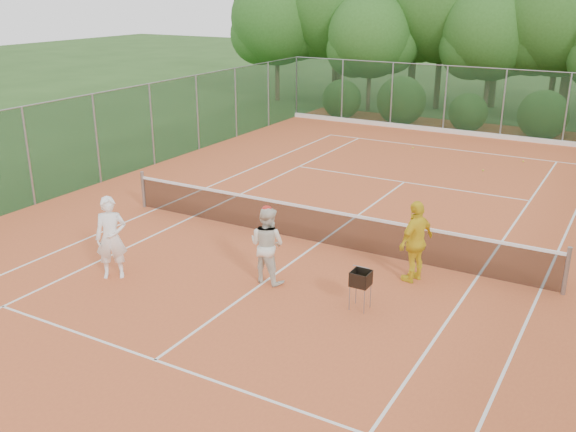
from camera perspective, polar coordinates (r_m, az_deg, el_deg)
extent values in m
plane|color=#27491A|center=(16.69, 2.76, -2.50)|extent=(120.00, 120.00, 0.00)
cube|color=#C95C2E|center=(16.69, 2.76, -2.46)|extent=(18.00, 36.00, 0.02)
cylinder|color=gray|center=(19.74, -12.74, 2.32)|extent=(0.10, 0.10, 1.10)
cylinder|color=gray|center=(14.98, 23.51, -4.51)|extent=(0.10, 0.10, 1.10)
cube|color=black|center=(16.52, 2.79, -0.95)|extent=(11.87, 0.03, 0.86)
cube|color=white|center=(16.36, 2.81, 0.57)|extent=(11.87, 0.04, 0.07)
imported|color=white|center=(14.95, -15.45, -1.87)|extent=(0.83, 0.78, 1.92)
imported|color=silver|center=(14.24, -1.87, -2.57)|extent=(0.90, 0.72, 1.77)
ellipsoid|color=red|center=(13.94, -1.91, 0.64)|extent=(0.22, 0.22, 0.14)
imported|color=yellow|center=(14.54, 11.31, -2.22)|extent=(0.77, 1.19, 1.88)
cylinder|color=gray|center=(13.28, 5.48, -7.29)|extent=(0.02, 0.02, 0.53)
cylinder|color=gray|center=(13.44, 7.35, -7.02)|extent=(0.02, 0.02, 0.53)
cube|color=black|center=(13.18, 6.49, -5.52)|extent=(0.37, 0.37, 0.31)
sphere|color=#CDD331|center=(27.12, 11.05, 5.98)|extent=(0.07, 0.07, 0.07)
sphere|color=gold|center=(26.07, 20.18, 4.58)|extent=(0.07, 0.07, 0.07)
sphere|color=gold|center=(24.29, 16.95, 3.90)|extent=(0.07, 0.07, 0.07)
cube|color=white|center=(27.35, 14.25, 5.78)|extent=(11.03, 0.06, 0.01)
cube|color=white|center=(19.62, -11.65, 0.61)|extent=(0.06, 23.77, 0.01)
cube|color=white|center=(15.23, 21.56, -6.10)|extent=(0.06, 23.77, 0.01)
cube|color=white|center=(18.77, -8.47, -0.07)|extent=(0.06, 23.77, 0.01)
cube|color=white|center=(15.42, 16.53, -5.16)|extent=(0.06, 23.77, 0.01)
cube|color=white|center=(22.27, 10.30, 2.98)|extent=(8.23, 0.06, 0.01)
cube|color=white|center=(11.94, -11.74, -12.43)|extent=(8.23, 0.06, 0.01)
cube|color=white|center=(16.68, 2.76, -2.42)|extent=(0.06, 12.80, 0.01)
cube|color=#19381E|center=(30.02, 16.18, 9.73)|extent=(18.00, 0.02, 3.00)
cylinder|color=gray|center=(33.28, 0.75, 11.39)|extent=(0.07, 0.07, 3.00)
cube|color=#19381E|center=(20.71, -22.08, 4.89)|extent=(0.02, 33.00, 3.00)
cylinder|color=gray|center=(33.28, 0.75, 11.39)|extent=(0.07, 0.07, 3.00)
cylinder|color=brown|center=(38.40, -0.96, 13.02)|extent=(0.26, 0.26, 3.75)
sphere|color=#27541C|center=(38.18, -0.99, 17.16)|extent=(5.25, 5.25, 5.25)
cylinder|color=brown|center=(38.27, 4.19, 13.44)|extent=(0.30, 0.30, 4.40)
sphere|color=#27541C|center=(38.07, 4.32, 18.32)|extent=(6.16, 6.16, 6.16)
cylinder|color=brown|center=(35.31, 7.20, 11.85)|extent=(0.22, 0.22, 3.20)
sphere|color=#27541C|center=(35.08, 7.37, 15.68)|extent=(4.48, 4.48, 4.48)
cylinder|color=brown|center=(36.57, 13.26, 12.78)|extent=(0.31, 0.31, 4.50)
sphere|color=#27541C|center=(36.36, 13.68, 17.99)|extent=(6.30, 6.30, 6.30)
cylinder|color=brown|center=(34.44, 17.29, 11.19)|extent=(0.24, 0.24, 3.50)
sphere|color=#27541C|center=(34.19, 17.74, 15.48)|extent=(4.90, 4.90, 4.90)
cylinder|color=brown|center=(34.36, 22.48, 11.09)|extent=(0.28, 0.28, 4.10)
sphere|color=#27541C|center=(34.13, 23.16, 16.11)|extent=(5.74, 5.74, 5.74)
cone|color=brown|center=(36.82, 11.33, 18.04)|extent=(0.44, 0.44, 11.00)
cone|color=brown|center=(34.56, 24.10, 15.88)|extent=(0.44, 0.44, 10.00)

